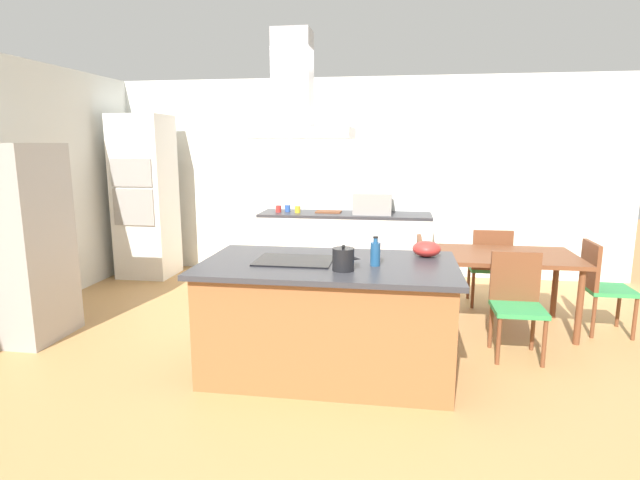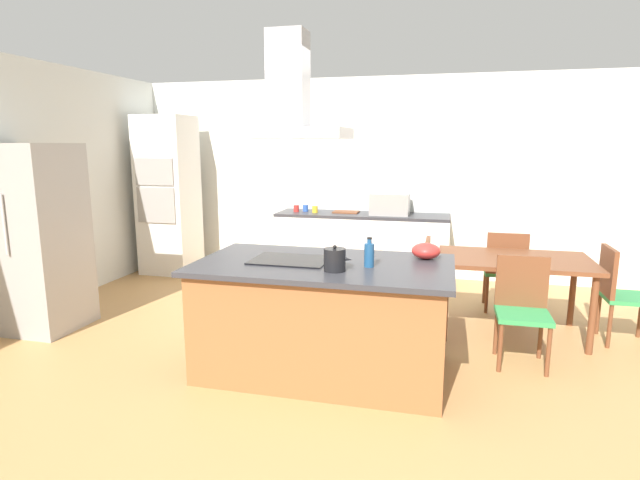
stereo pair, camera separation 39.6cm
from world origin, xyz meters
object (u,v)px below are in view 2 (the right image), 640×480
object	(u,v)px
mixing_bowl	(426,251)
refrigerator	(34,238)
cooktop	(290,260)
olive_oil_bottle	(369,254)
dining_table	(514,266)
cutting_board	(346,212)
wall_oven_stack	(169,195)
coffee_mug_red	(296,208)
chair_at_left_end	(416,276)
tea_kettle	(335,260)
chair_facing_island	(522,303)
coffee_mug_blue	(306,208)
range_hood	(288,104)
coffee_mug_yellow	(315,209)
chair_at_right_end	(619,289)
countertop_microwave	(390,204)
chair_facing_back_wall	(505,266)

from	to	relation	value
mixing_bowl	refrigerator	bearing A→B (deg)	-179.16
cooktop	olive_oil_bottle	xyz separation A→B (m)	(0.64, -0.05, 0.09)
dining_table	cutting_board	bearing A→B (deg)	139.49
wall_oven_stack	coffee_mug_red	bearing A→B (deg)	6.56
refrigerator	chair_at_left_end	bearing A→B (deg)	14.94
tea_kettle	dining_table	xyz separation A→B (m)	(1.42, 1.49, -0.32)
mixing_bowl	coffee_mug_red	distance (m)	3.12
chair_facing_island	coffee_mug_blue	bearing A→B (deg)	137.32
chair_facing_island	range_hood	distance (m)	2.50
mixing_bowl	chair_facing_island	xyz separation A→B (m)	(0.79, 0.25, -0.46)
refrigerator	dining_table	size ratio (longest dim) A/B	1.30
mixing_bowl	cutting_board	size ratio (longest dim) A/B	0.68
coffee_mug_yellow	wall_oven_stack	xyz separation A→B (m)	(-2.09, -0.18, 0.16)
dining_table	chair_at_right_end	size ratio (longest dim) A/B	1.57
coffee_mug_red	tea_kettle	bearing A→B (deg)	-68.41
coffee_mug_yellow	tea_kettle	bearing A→B (deg)	-72.74
countertop_microwave	chair_facing_island	size ratio (longest dim) A/B	0.56
chair_facing_island	chair_facing_back_wall	bearing A→B (deg)	90.00
cutting_board	chair_at_left_end	distance (m)	2.02
range_hood	cooktop	bearing A→B (deg)	0.00
coffee_mug_blue	chair_facing_island	bearing A→B (deg)	-42.68
mixing_bowl	dining_table	bearing A→B (deg)	49.00
cooktop	coffee_mug_red	xyz separation A→B (m)	(-0.81, 2.86, 0.04)
coffee_mug_yellow	olive_oil_bottle	bearing A→B (deg)	-67.80
cooktop	chair_at_left_end	world-z (taller)	cooktop
mixing_bowl	range_hood	xyz separation A→B (m)	(-1.04, -0.34, 1.14)
refrigerator	cooktop	bearing A→B (deg)	-6.02
coffee_mug_blue	chair_at_left_end	distance (m)	2.36
coffee_mug_yellow	refrigerator	size ratio (longest dim) A/B	0.05
olive_oil_bottle	wall_oven_stack	bearing A→B (deg)	140.45
chair_facing_back_wall	range_hood	size ratio (longest dim) A/B	0.99
tea_kettle	coffee_mug_yellow	distance (m)	3.21
dining_table	chair_facing_island	bearing A→B (deg)	-90.00
tea_kettle	chair_facing_back_wall	xyz separation A→B (m)	(1.42, 2.15, -0.48)
coffee_mug_red	chair_facing_island	xyz separation A→B (m)	(2.64, -2.27, -0.44)
mixing_bowl	chair_at_right_end	xyz separation A→B (m)	(1.71, 0.91, -0.46)
coffee_mug_blue	chair_facing_back_wall	bearing A→B (deg)	-21.60
chair_at_right_end	countertop_microwave	bearing A→B (deg)	144.52
chair_at_left_end	chair_at_right_end	xyz separation A→B (m)	(1.83, 0.00, 0.00)
countertop_microwave	cutting_board	bearing A→B (deg)	175.20
chair_facing_island	refrigerator	bearing A→B (deg)	-176.19
coffee_mug_blue	cutting_board	world-z (taller)	coffee_mug_blue
countertop_microwave	refrigerator	distance (m)	4.10
mixing_bowl	refrigerator	world-z (taller)	refrigerator
countertop_microwave	dining_table	distance (m)	2.16
chair_facing_island	range_hood	size ratio (longest dim) A/B	0.99
cutting_board	chair_facing_back_wall	size ratio (longest dim) A/B	0.38
chair_at_left_end	chair_facing_island	size ratio (longest dim) A/B	1.00
wall_oven_stack	coffee_mug_yellow	bearing A→B (deg)	4.97
wall_oven_stack	chair_facing_island	world-z (taller)	wall_oven_stack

